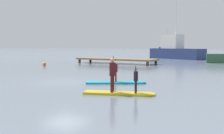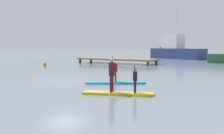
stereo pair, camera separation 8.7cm
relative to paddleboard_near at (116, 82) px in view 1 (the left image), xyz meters
name	(u,v)px [view 1 (the left image)]	position (x,y,z in m)	size (l,w,h in m)	color
ground_plane	(65,82)	(-2.98, -0.88, -0.05)	(240.00, 240.00, 0.00)	slate
paddleboard_near	(116,82)	(0.00, 0.00, 0.00)	(3.20, 2.39, 0.10)	#1E9EB2
paddler_child_solo	(116,70)	(0.00, 0.01, 0.70)	(0.28, 0.35, 1.27)	#4C1419
paddleboard_far	(119,93)	(1.95, -3.00, 0.00)	(3.18, 1.69, 0.10)	gold
paddler_adult	(112,73)	(1.67, -3.10, 0.92)	(0.34, 0.47, 1.58)	#4C1419
paddler_child_front	(136,79)	(2.66, -2.76, 0.66)	(0.24, 0.37, 1.20)	black
motor_boat_small_navy	(175,50)	(-6.43, 28.97, 1.25)	(9.18, 5.30, 9.45)	navy
trawler_grey_distant	(165,52)	(-12.44, 40.39, 0.59)	(5.92, 3.06, 5.33)	navy
floating_dock	(116,59)	(-8.53, 14.43, 0.46)	(9.54, 2.83, 0.61)	#846B4C
mooring_buoy_near	(44,64)	(-12.88, 7.33, 0.14)	(0.37, 0.37, 0.37)	orange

